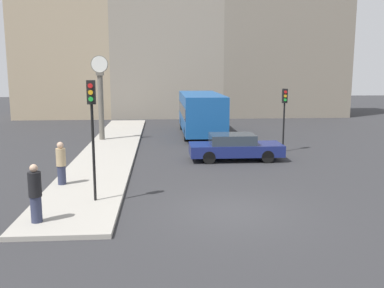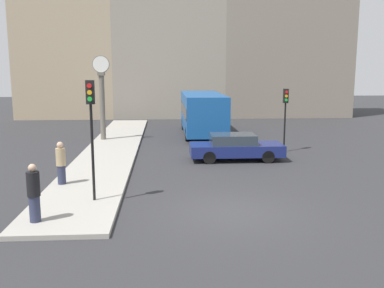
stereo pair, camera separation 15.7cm
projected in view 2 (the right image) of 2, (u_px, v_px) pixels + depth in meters
name	position (u px, v px, depth m)	size (l,w,h in m)	color
ground_plane	(231.00, 211.00, 13.49)	(120.00, 120.00, 0.00)	#2D2D30
sidewalk_corner	(112.00, 148.00, 23.97)	(2.87, 26.00, 0.14)	#A39E93
building_row	(179.00, 37.00, 39.96)	(30.85, 5.00, 17.76)	tan
sedan_car	(235.00, 147.00, 21.08)	(4.55, 1.77, 1.30)	navy
bus_distant	(202.00, 111.00, 29.22)	(2.62, 8.48, 2.82)	#195199
traffic_light_near	(91.00, 116.00, 13.73)	(0.26, 0.24, 3.95)	black
traffic_light_far	(285.00, 107.00, 22.93)	(0.26, 0.24, 3.42)	black
street_clock	(102.00, 98.00, 26.23)	(1.04, 0.42, 5.13)	#666056
pedestrian_tan_coat	(61.00, 163.00, 16.07)	(0.36, 0.36, 1.63)	#2D334C
pedestrian_black_jacket	(34.00, 193.00, 12.05)	(0.37, 0.37, 1.68)	#2D334C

